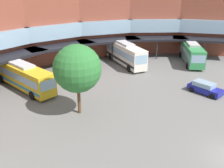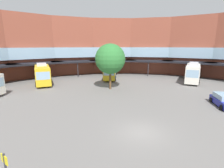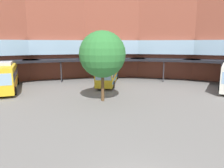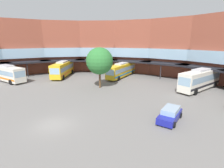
% 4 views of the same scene
% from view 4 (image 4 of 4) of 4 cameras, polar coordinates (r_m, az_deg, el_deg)
% --- Properties ---
extents(ground_plane, '(121.67, 121.67, 0.00)m').
position_cam_4_polar(ground_plane, '(20.49, -18.90, -12.79)').
color(ground_plane, slate).
extents(station_building, '(76.73, 34.00, 14.42)m').
position_cam_4_polar(station_building, '(41.43, 4.00, 11.47)').
color(station_building, brown).
rests_on(station_building, ground).
extents(bus_0, '(4.03, 12.51, 3.61)m').
position_cam_4_polar(bus_0, '(43.16, 3.22, 4.76)').
color(bus_0, gold).
rests_on(bus_0, ground).
extents(bus_1, '(7.92, 10.99, 3.99)m').
position_cam_4_polar(bus_1, '(35.82, 27.45, 1.41)').
color(bus_1, silver).
rests_on(bus_1, ground).
extents(bus_2, '(11.20, 4.79, 3.74)m').
position_cam_4_polar(bus_2, '(45.13, -31.77, 3.11)').
color(bus_2, silver).
rests_on(bus_2, ground).
extents(bus_3, '(6.19, 11.80, 3.92)m').
position_cam_4_polar(bus_3, '(45.64, -16.19, 4.94)').
color(bus_3, gold).
rests_on(bus_3, ground).
extents(parked_car, '(2.77, 4.69, 1.53)m').
position_cam_4_polar(parked_car, '(21.19, 18.91, -9.64)').
color(parked_car, navy).
rests_on(parked_car, ground).
extents(plaza_tree, '(5.16, 5.16, 7.85)m').
position_cam_4_polar(plaza_tree, '(32.70, -4.19, 7.68)').
color(plaza_tree, brown).
rests_on(plaza_tree, ground).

